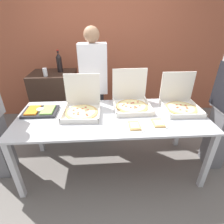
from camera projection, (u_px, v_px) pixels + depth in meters
ground_plane at (112, 166)px, 2.51m from camera, size 16.00×16.00×0.00m
brick_wall_behind at (106, 45)px, 3.33m from camera, size 10.00×0.06×2.80m
buffet_table at (112, 122)px, 2.15m from camera, size 2.27×0.91×0.83m
pizza_box_near_right at (82, 107)px, 2.15m from camera, size 0.46×0.48×0.44m
pizza_box_near_left at (180, 103)px, 2.24m from camera, size 0.44×0.46×0.44m
pizza_box_far_left at (131, 101)px, 2.29m from camera, size 0.48×0.49×0.46m
paper_plate_front_center at (158, 123)px, 1.94m from camera, size 0.24×0.24×0.03m
paper_plate_front_right at (134, 126)px, 1.89m from camera, size 0.25×0.25×0.03m
veggie_tray at (41, 111)px, 2.16m from camera, size 0.41×0.30×0.05m
sideboard_podium at (57, 103)px, 3.09m from camera, size 0.71×0.56×1.08m
soda_bottle at (59, 62)px, 2.82m from camera, size 0.09×0.09×0.35m
soda_can_silver at (45, 72)px, 2.65m from camera, size 0.07×0.07×0.12m
person_guest_plaid at (94, 87)px, 2.67m from camera, size 0.40×0.22×1.78m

